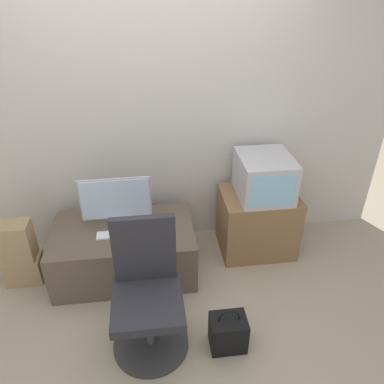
# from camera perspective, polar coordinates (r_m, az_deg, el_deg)

# --- Properties ---
(ground_plane) EXTENTS (12.00, 12.00, 0.00)m
(ground_plane) POSITION_cam_1_polar(r_m,az_deg,el_deg) (2.98, -3.50, -21.82)
(ground_plane) COLOR tan
(wall_back) EXTENTS (4.40, 0.05, 2.60)m
(wall_back) POSITION_cam_1_polar(r_m,az_deg,el_deg) (3.30, -5.96, 11.98)
(wall_back) COLOR beige
(wall_back) RESTS_ON ground_plane
(desk) EXTENTS (1.20, 0.71, 0.46)m
(desk) POSITION_cam_1_polar(r_m,az_deg,el_deg) (3.39, -10.22, -8.74)
(desk) COLOR brown
(desk) RESTS_ON ground_plane
(side_stand) EXTENTS (0.69, 0.52, 0.61)m
(side_stand) POSITION_cam_1_polar(r_m,az_deg,el_deg) (3.60, 9.90, -4.49)
(side_stand) COLOR olive
(side_stand) RESTS_ON ground_plane
(main_monitor) EXTENTS (0.59, 0.18, 0.45)m
(main_monitor) POSITION_cam_1_polar(r_m,az_deg,el_deg) (3.18, -11.51, -1.47)
(main_monitor) COLOR #B2B2B7
(main_monitor) RESTS_ON desk
(keyboard) EXTENTS (0.29, 0.10, 0.01)m
(keyboard) POSITION_cam_1_polar(r_m,az_deg,el_deg) (3.18, -11.71, -6.39)
(keyboard) COLOR white
(keyboard) RESTS_ON desk
(mouse) EXTENTS (0.05, 0.04, 0.03)m
(mouse) POSITION_cam_1_polar(r_m,az_deg,el_deg) (3.17, -8.17, -5.91)
(mouse) COLOR #4C4C51
(mouse) RESTS_ON desk
(crt_tv) EXTENTS (0.46, 0.51, 0.38)m
(crt_tv) POSITION_cam_1_polar(r_m,az_deg,el_deg) (3.34, 10.95, 2.32)
(crt_tv) COLOR #B7B7BC
(crt_tv) RESTS_ON side_stand
(office_chair) EXTENTS (0.54, 0.54, 0.99)m
(office_chair) POSITION_cam_1_polar(r_m,az_deg,el_deg) (2.70, -6.79, -15.71)
(office_chair) COLOR #333333
(office_chair) RESTS_ON ground_plane
(cardboard_box_lower) EXTENTS (0.30, 0.21, 0.25)m
(cardboard_box_lower) POSITION_cam_1_polar(r_m,az_deg,el_deg) (3.62, -24.10, -10.58)
(cardboard_box_lower) COLOR #A3845B
(cardboard_box_lower) RESTS_ON ground_plane
(cardboard_box_upper) EXTENTS (0.25, 0.19, 0.35)m
(cardboard_box_upper) POSITION_cam_1_polar(r_m,az_deg,el_deg) (3.45, -25.17, -6.82)
(cardboard_box_upper) COLOR #A3845B
(cardboard_box_upper) RESTS_ON cardboard_box_lower
(handbag) EXTENTS (0.26, 0.20, 0.36)m
(handbag) POSITION_cam_1_polar(r_m,az_deg,el_deg) (2.86, 5.53, -20.50)
(handbag) COLOR black
(handbag) RESTS_ON ground_plane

